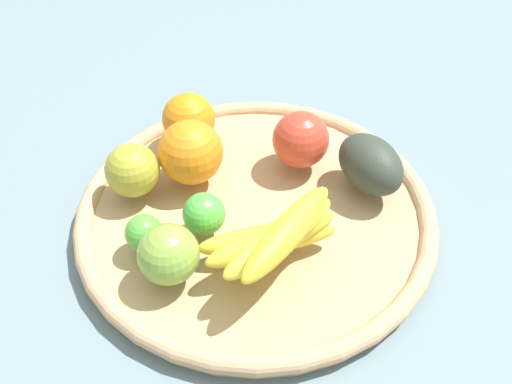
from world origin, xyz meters
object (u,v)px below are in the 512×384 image
object	(u,v)px
orange_0	(191,152)
apple_1	(168,254)
apple_2	(132,170)
lime_0	(144,233)
avocado	(370,164)
banana_bunch	(276,237)
orange_1	(189,119)
apple_0	(301,140)
lime_1	(206,216)

from	to	relation	value
orange_0	apple_1	world-z (taller)	orange_0
apple_2	lime_0	bearing A→B (deg)	71.66
avocado	orange_0	distance (m)	0.21
lime_0	orange_0	xyz separation A→B (m)	(-0.10, -0.07, 0.02)
lime_0	banana_bunch	bearing A→B (deg)	138.25
orange_0	apple_2	xyz separation A→B (m)	(0.07, -0.02, -0.01)
lime_0	orange_1	world-z (taller)	orange_1
apple_2	apple_0	bearing A→B (deg)	160.91
orange_0	lime_1	bearing A→B (deg)	70.46
banana_bunch	apple_1	distance (m)	0.11
lime_0	lime_1	bearing A→B (deg)	164.72
avocado	apple_2	size ratio (longest dim) A/B	1.46
avocado	orange_1	distance (m)	0.24
lime_0	banana_bunch	distance (m)	0.14
apple_1	orange_0	bearing A→B (deg)	-127.98
banana_bunch	apple_1	size ratio (longest dim) A/B	2.44
orange_0	orange_1	world-z (taller)	orange_0
lime_1	avocado	xyz separation A→B (m)	(-0.20, 0.04, 0.01)
orange_0	avocado	bearing A→B (deg)	142.51
apple_1	banana_bunch	bearing A→B (deg)	155.84
orange_0	apple_0	bearing A→B (deg)	158.19
banana_bunch	orange_0	xyz separation A→B (m)	(0.01, -0.17, 0.00)
lime_1	orange_0	bearing A→B (deg)	-109.54
avocado	banana_bunch	xyz separation A→B (m)	(0.16, 0.03, 0.01)
lime_0	apple_2	xyz separation A→B (m)	(-0.03, -0.09, 0.01)
lime_1	apple_1	bearing A→B (deg)	26.77
avocado	apple_0	bearing A→B (deg)	-61.41
lime_0	avocado	bearing A→B (deg)	167.30
avocado	orange_0	xyz separation A→B (m)	(0.17, -0.13, 0.01)
orange_1	orange_0	bearing A→B (deg)	63.13
lime_1	apple_2	xyz separation A→B (m)	(0.04, -0.11, 0.01)
avocado	banana_bunch	distance (m)	0.17
banana_bunch	orange_1	xyz separation A→B (m)	(-0.02, -0.23, -0.00)
lime_1	apple_2	world-z (taller)	apple_2
banana_bunch	apple_1	world-z (taller)	banana_bunch
apple_1	apple_0	bearing A→B (deg)	-162.62
avocado	orange_1	xyz separation A→B (m)	(0.14, -0.19, 0.00)
lime_0	orange_0	bearing A→B (deg)	-144.52
avocado	orange_1	bearing A→B (deg)	-54.62
avocado	apple_1	bearing A→B (deg)	-2.38
banana_bunch	orange_1	bearing A→B (deg)	-95.93
apple_0	orange_1	bearing A→B (deg)	-50.47
avocado	orange_1	size ratio (longest dim) A/B	1.37
apple_0	apple_2	xyz separation A→B (m)	(0.20, -0.07, -0.00)
apple_0	orange_0	world-z (taller)	orange_0
orange_0	orange_1	distance (m)	0.07
avocado	apple_0	distance (m)	0.09
apple_2	orange_0	bearing A→B (deg)	166.13
apple_0	banana_bunch	xyz separation A→B (m)	(0.12, 0.11, 0.00)
lime_0	avocado	xyz separation A→B (m)	(-0.27, 0.06, 0.01)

